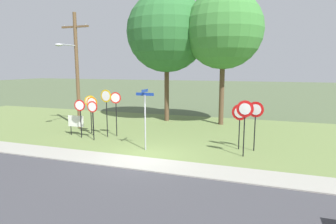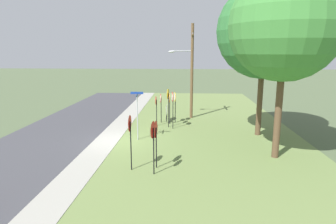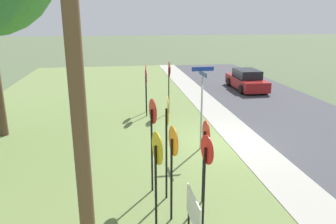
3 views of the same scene
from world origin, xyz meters
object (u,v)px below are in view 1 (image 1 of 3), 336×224
stop_sign_far_right (80,110)px  utility_pole (76,67)px  notice_board (76,122)px  stop_sign_center_tall (106,102)px  oak_tree_left (167,32)px  yield_sign_near_right (240,116)px  stop_sign_far_center (90,106)px  stop_sign_near_right (92,108)px  stop_sign_far_left (93,112)px  oak_tree_right (224,30)px  yield_sign_near_left (255,114)px  stop_sign_near_left (116,105)px  yield_sign_far_left (245,115)px  street_name_post (145,114)px

stop_sign_far_right → utility_pole: (-1.90, 2.33, 2.61)m
notice_board → stop_sign_far_right: bearing=-34.0°
stop_sign_center_tall → oak_tree_left: bearing=82.7°
stop_sign_far_right → yield_sign_near_right: yield_sign_near_right is taller
stop_sign_center_tall → stop_sign_far_center: bearing=170.4°
stop_sign_near_right → stop_sign_far_left: 1.18m
utility_pole → stop_sign_center_tall: bearing=-26.7°
stop_sign_far_right → yield_sign_near_right: bearing=-5.3°
oak_tree_left → oak_tree_right: bearing=-1.6°
yield_sign_near_left → yield_sign_near_right: bearing=-173.0°
stop_sign_near_left → yield_sign_near_right: 7.45m
stop_sign_center_tall → oak_tree_left: oak_tree_left is taller
yield_sign_near_left → utility_pole: 12.31m
stop_sign_far_center → stop_sign_center_tall: bearing=-28.7°
stop_sign_far_right → yield_sign_near_right: 9.29m
stop_sign_near_right → yield_sign_near_left: yield_sign_near_left is taller
stop_sign_near_right → stop_sign_far_left: size_ratio=1.06×
yield_sign_far_left → utility_pole: bearing=166.1°
stop_sign_near_left → stop_sign_far_right: stop_sign_near_left is taller
stop_sign_near_right → yield_sign_near_left: 9.67m
yield_sign_near_right → yield_sign_far_left: bearing=-67.6°
yield_sign_near_right → stop_sign_far_right: bearing=-169.3°
stop_sign_near_right → stop_sign_far_left: stop_sign_near_right is taller
oak_tree_left → yield_sign_near_left: bearing=-43.0°
yield_sign_near_left → utility_pole: (-11.94, 1.85, 2.37)m
stop_sign_far_center → utility_pole: bearing=135.9°
stop_sign_far_right → street_name_post: 4.85m
stop_sign_far_right → yield_sign_near_right: size_ratio=0.98×
stop_sign_far_left → utility_pole: utility_pole is taller
stop_sign_center_tall → oak_tree_right: bearing=53.4°
yield_sign_near_right → oak_tree_right: size_ratio=0.24×
notice_board → street_name_post: bearing=-17.2°
stop_sign_far_left → oak_tree_left: size_ratio=0.23×
stop_sign_near_left → stop_sign_far_right: size_ratio=1.18×
utility_pole → notice_board: size_ratio=6.30×
stop_sign_far_center → yield_sign_near_left: (10.07, -0.65, 0.11)m
yield_sign_near_right → street_name_post: (-4.56, -1.63, 0.09)m
utility_pole → oak_tree_left: oak_tree_left is taller
stop_sign_near_right → yield_sign_near_left: (9.66, -0.22, 0.14)m
stop_sign_center_tall → notice_board: stop_sign_center_tall is taller
yield_sign_near_right → oak_tree_left: bearing=141.4°
oak_tree_right → stop_sign_near_right: bearing=-139.0°
stop_sign_far_right → yield_sign_near_left: yield_sign_near_left is taller
utility_pole → oak_tree_left: bearing=42.7°
stop_sign_near_right → stop_sign_center_tall: 1.08m
oak_tree_left → street_name_post: bearing=-78.7°
yield_sign_near_right → stop_sign_near_left: bearing=-176.4°
yield_sign_near_left → notice_board: bearing=-169.6°
stop_sign_near_left → notice_board: 2.83m
notice_board → stop_sign_near_left: bearing=12.0°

